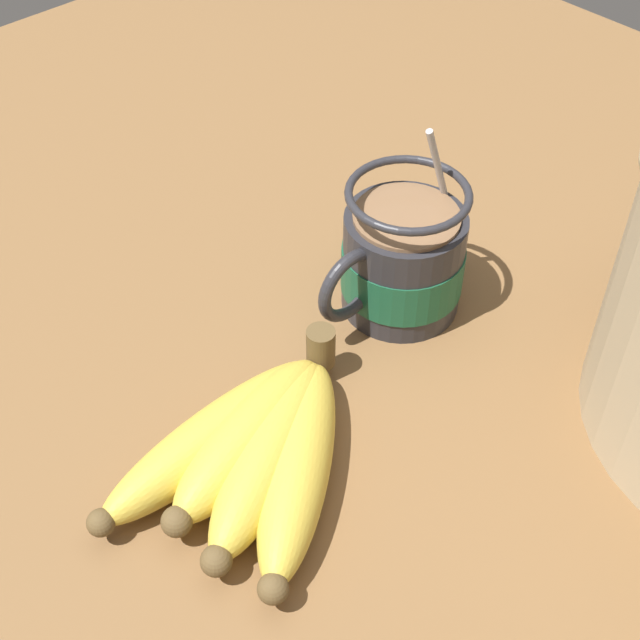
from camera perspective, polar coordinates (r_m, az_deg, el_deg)
The scene contains 3 objects.
table at distance 66.81cm, azimuth -0.93°, elevation -1.78°, with size 116.53×116.53×3.70cm.
coffee_mug at distance 64.92cm, azimuth 5.25°, elevation 3.84°, with size 15.03×8.99×14.56cm.
banana_bunch at distance 56.01cm, azimuth -3.99°, elevation -8.25°, with size 20.17×14.34×4.34cm.
Camera 1 is at (30.47, 34.32, 50.41)cm, focal length 50.00 mm.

